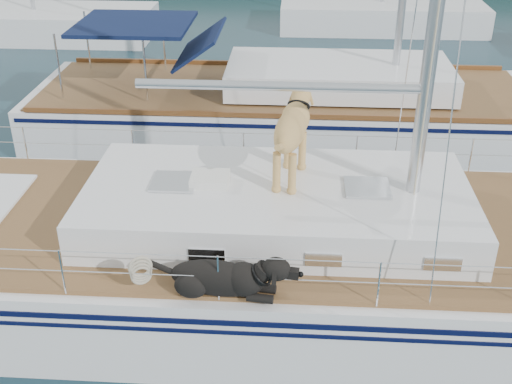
{
  "coord_description": "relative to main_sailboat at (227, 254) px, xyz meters",
  "views": [
    {
      "loc": [
        1.01,
        -7.62,
        5.83
      ],
      "look_at": [
        0.5,
        0.2,
        1.6
      ],
      "focal_mm": 45.0,
      "sensor_mm": 36.0,
      "label": 1
    }
  ],
  "objects": [
    {
      "name": "neighbor_sailboat",
      "position": [
        0.74,
        5.9,
        -0.06
      ],
      "size": [
        11.0,
        3.5,
        13.3
      ],
      "color": "white",
      "rests_on": "ground"
    },
    {
      "name": "bg_boat_center",
      "position": [
        3.9,
        16.0,
        -0.24
      ],
      "size": [
        7.2,
        3.0,
        11.65
      ],
      "color": "white",
      "rests_on": "ground"
    },
    {
      "name": "bg_boat_west",
      "position": [
        -8.1,
        14.0,
        -0.24
      ],
      "size": [
        8.0,
        3.0,
        11.65
      ],
      "color": "white",
      "rests_on": "ground"
    },
    {
      "name": "ground",
      "position": [
        -0.1,
        0.0,
        -0.69
      ],
      "size": [
        120.0,
        120.0,
        0.0
      ],
      "primitive_type": "plane",
      "color": "black",
      "rests_on": "ground"
    },
    {
      "name": "main_sailboat",
      "position": [
        0.0,
        0.0,
        0.0
      ],
      "size": [
        12.0,
        3.85,
        14.01
      ],
      "color": "white",
      "rests_on": "ground"
    }
  ]
}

